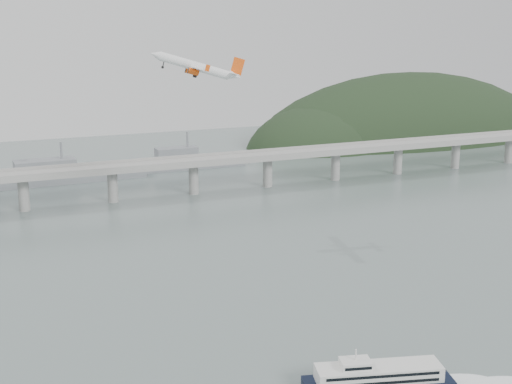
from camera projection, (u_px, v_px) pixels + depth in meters
name	position (u px, v px, depth m)	size (l,w,h in m)	color
ground	(318.00, 327.00, 237.54)	(900.00, 900.00, 0.00)	slate
bridge	(160.00, 169.00, 411.48)	(800.00, 22.00, 23.90)	gray
headland	(418.00, 156.00, 647.10)	(365.00, 155.00, 156.00)	black
ferry	(378.00, 379.00, 195.88)	(69.71, 26.42, 13.41)	black
airliner	(197.00, 67.00, 307.95)	(42.98, 39.42, 15.37)	white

